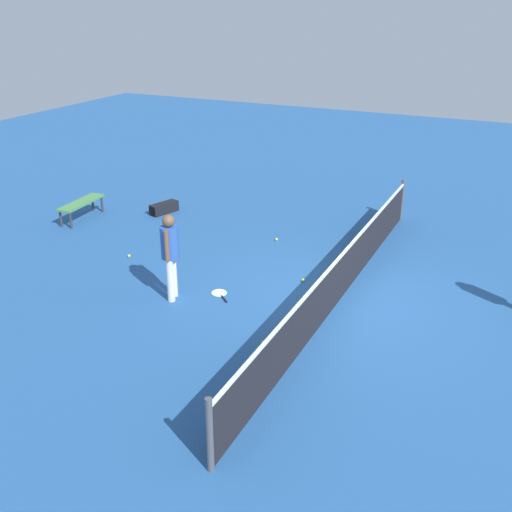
{
  "coord_description": "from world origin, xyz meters",
  "views": [
    {
      "loc": [
        9.92,
        2.97,
        5.36
      ],
      "look_at": [
        0.66,
        -1.46,
        0.9
      ],
      "focal_mm": 42.12,
      "sensor_mm": 36.0,
      "label": 1
    }
  ],
  "objects_px": {
    "tennis_ball_near_player": "(129,256)",
    "tennis_ball_by_net": "(263,342)",
    "tennis_ball_midcourt": "(308,304)",
    "tennis_ball_stray_left": "(276,239)",
    "tennis_racket_near_player": "(220,293)",
    "tennis_ball_baseline": "(303,280)",
    "equipment_bag": "(163,208)",
    "player_near_side": "(170,250)",
    "courtside_bench": "(81,204)"
  },
  "relations": [
    {
      "from": "tennis_racket_near_player",
      "to": "equipment_bag",
      "type": "xyz_separation_m",
      "value": [
        -3.52,
        -3.65,
        0.13
      ]
    },
    {
      "from": "player_near_side",
      "to": "tennis_ball_by_net",
      "type": "distance_m",
      "value": 2.59
    },
    {
      "from": "tennis_racket_near_player",
      "to": "tennis_ball_stray_left",
      "type": "height_order",
      "value": "tennis_ball_stray_left"
    },
    {
      "from": "tennis_racket_near_player",
      "to": "tennis_ball_midcourt",
      "type": "relative_size",
      "value": 8.34
    },
    {
      "from": "player_near_side",
      "to": "equipment_bag",
      "type": "distance_m",
      "value": 5.07
    },
    {
      "from": "tennis_racket_near_player",
      "to": "tennis_ball_stray_left",
      "type": "distance_m",
      "value": 3.03
    },
    {
      "from": "tennis_ball_stray_left",
      "to": "tennis_ball_by_net",
      "type": "bearing_deg",
      "value": 21.07
    },
    {
      "from": "tennis_ball_midcourt",
      "to": "equipment_bag",
      "type": "relative_size",
      "value": 0.08
    },
    {
      "from": "tennis_ball_stray_left",
      "to": "tennis_ball_midcourt",
      "type": "bearing_deg",
      "value": 34.05
    },
    {
      "from": "player_near_side",
      "to": "courtside_bench",
      "type": "distance_m",
      "value": 5.37
    },
    {
      "from": "tennis_ball_stray_left",
      "to": "courtside_bench",
      "type": "distance_m",
      "value": 5.25
    },
    {
      "from": "player_near_side",
      "to": "tennis_ball_midcourt",
      "type": "height_order",
      "value": "player_near_side"
    },
    {
      "from": "tennis_ball_by_net",
      "to": "tennis_ball_midcourt",
      "type": "xyz_separation_m",
      "value": [
        -1.59,
        0.18,
        0.0
      ]
    },
    {
      "from": "tennis_ball_by_net",
      "to": "courtside_bench",
      "type": "xyz_separation_m",
      "value": [
        -3.52,
        -6.84,
        0.38
      ]
    },
    {
      "from": "player_near_side",
      "to": "tennis_ball_by_net",
      "type": "bearing_deg",
      "value": 71.58
    },
    {
      "from": "tennis_ball_baseline",
      "to": "player_near_side",
      "type": "bearing_deg",
      "value": -48.66
    },
    {
      "from": "tennis_ball_midcourt",
      "to": "equipment_bag",
      "type": "distance_m",
      "value": 6.27
    },
    {
      "from": "tennis_ball_near_player",
      "to": "courtside_bench",
      "type": "distance_m",
      "value": 3.04
    },
    {
      "from": "player_near_side",
      "to": "tennis_ball_stray_left",
      "type": "xyz_separation_m",
      "value": [
        -3.57,
        0.61,
        -0.98
      ]
    },
    {
      "from": "equipment_bag",
      "to": "tennis_ball_midcourt",
      "type": "bearing_deg",
      "value": 59.08
    },
    {
      "from": "tennis_ball_near_player",
      "to": "equipment_bag",
      "type": "xyz_separation_m",
      "value": [
        -2.81,
        -0.96,
        0.11
      ]
    },
    {
      "from": "player_near_side",
      "to": "tennis_ball_midcourt",
      "type": "bearing_deg",
      "value": 108.72
    },
    {
      "from": "tennis_ball_midcourt",
      "to": "tennis_ball_stray_left",
      "type": "distance_m",
      "value": 3.3
    },
    {
      "from": "tennis_ball_by_net",
      "to": "tennis_ball_stray_left",
      "type": "distance_m",
      "value": 4.64
    },
    {
      "from": "equipment_bag",
      "to": "tennis_ball_baseline",
      "type": "bearing_deg",
      "value": 65.01
    },
    {
      "from": "tennis_ball_near_player",
      "to": "tennis_ball_midcourt",
      "type": "xyz_separation_m",
      "value": [
        0.41,
        4.42,
        0.0
      ]
    },
    {
      "from": "tennis_racket_near_player",
      "to": "tennis_ball_midcourt",
      "type": "distance_m",
      "value": 1.75
    },
    {
      "from": "tennis_ball_by_net",
      "to": "equipment_bag",
      "type": "bearing_deg",
      "value": -132.8
    },
    {
      "from": "tennis_ball_near_player",
      "to": "tennis_racket_near_player",
      "type": "bearing_deg",
      "value": 75.26
    },
    {
      "from": "tennis_ball_by_net",
      "to": "equipment_bag",
      "type": "relative_size",
      "value": 0.08
    },
    {
      "from": "tennis_ball_baseline",
      "to": "tennis_ball_by_net",
      "type": "bearing_deg",
      "value": 6.23
    },
    {
      "from": "tennis_racket_near_player",
      "to": "tennis_ball_by_net",
      "type": "xyz_separation_m",
      "value": [
        1.29,
        1.55,
        0.02
      ]
    },
    {
      "from": "tennis_ball_by_net",
      "to": "tennis_ball_baseline",
      "type": "relative_size",
      "value": 1.0
    },
    {
      "from": "equipment_bag",
      "to": "player_near_side",
      "type": "bearing_deg",
      "value": 35.78
    },
    {
      "from": "tennis_ball_near_player",
      "to": "tennis_ball_by_net",
      "type": "xyz_separation_m",
      "value": [
        2.0,
        4.24,
        0.0
      ]
    },
    {
      "from": "tennis_ball_by_net",
      "to": "tennis_ball_stray_left",
      "type": "height_order",
      "value": "same"
    },
    {
      "from": "tennis_racket_near_player",
      "to": "tennis_ball_midcourt",
      "type": "height_order",
      "value": "tennis_ball_midcourt"
    },
    {
      "from": "tennis_ball_midcourt",
      "to": "tennis_ball_stray_left",
      "type": "height_order",
      "value": "same"
    },
    {
      "from": "tennis_racket_near_player",
      "to": "courtside_bench",
      "type": "distance_m",
      "value": 5.76
    },
    {
      "from": "tennis_ball_by_net",
      "to": "tennis_ball_baseline",
      "type": "distance_m",
      "value": 2.53
    },
    {
      "from": "tennis_ball_baseline",
      "to": "tennis_ball_stray_left",
      "type": "bearing_deg",
      "value": -142.41
    },
    {
      "from": "player_near_side",
      "to": "tennis_ball_by_net",
      "type": "xyz_separation_m",
      "value": [
        0.76,
        2.28,
        -0.98
      ]
    },
    {
      "from": "tennis_ball_near_player",
      "to": "tennis_ball_midcourt",
      "type": "bearing_deg",
      "value": 84.69
    },
    {
      "from": "player_near_side",
      "to": "tennis_ball_stray_left",
      "type": "bearing_deg",
      "value": 170.3
    },
    {
      "from": "equipment_bag",
      "to": "tennis_ball_by_net",
      "type": "bearing_deg",
      "value": 47.2
    },
    {
      "from": "tennis_ball_baseline",
      "to": "tennis_ball_midcourt",
      "type": "bearing_deg",
      "value": 26.22
    },
    {
      "from": "tennis_ball_by_net",
      "to": "tennis_ball_baseline",
      "type": "bearing_deg",
      "value": -173.77
    },
    {
      "from": "tennis_ball_near_player",
      "to": "tennis_ball_by_net",
      "type": "bearing_deg",
      "value": 64.71
    },
    {
      "from": "courtside_bench",
      "to": "player_near_side",
      "type": "bearing_deg",
      "value": 58.79
    },
    {
      "from": "player_near_side",
      "to": "courtside_bench",
      "type": "bearing_deg",
      "value": -121.21
    }
  ]
}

